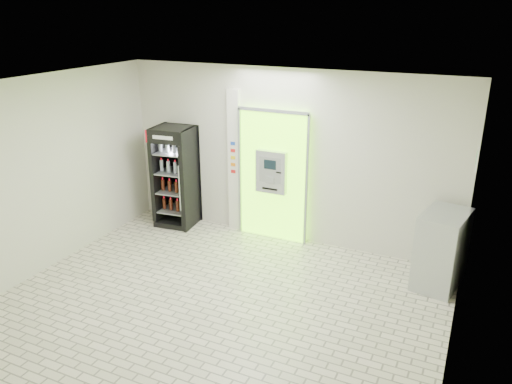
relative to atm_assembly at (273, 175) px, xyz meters
The scene contains 7 objects.
ground 2.69m from the atm_assembly, 85.26° to the right, with size 6.00×6.00×0.00m, color beige.
room_shell 2.51m from the atm_assembly, 85.26° to the right, with size 6.00×6.00×6.00m.
atm_assembly is the anchor object (origin of this frame).
pillar 0.79m from the atm_assembly, behind, with size 0.22×0.11×2.60m.
beverage_cooler 1.91m from the atm_assembly, behind, with size 0.77×0.72×1.88m.
steel_cabinet 3.01m from the atm_assembly, 10.04° to the right, with size 0.74×0.96×1.16m.
exit_sign 3.48m from the atm_assembly, 17.65° to the right, with size 0.02×0.22×0.26m.
Camera 1 is at (3.01, -5.18, 3.91)m, focal length 35.00 mm.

